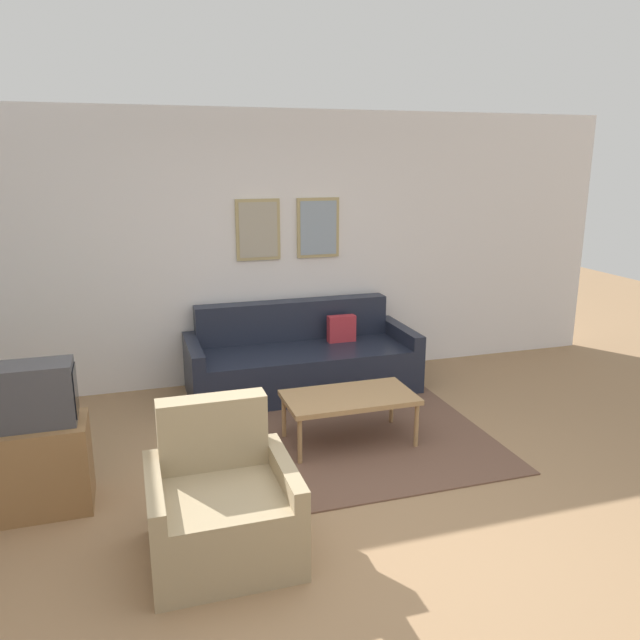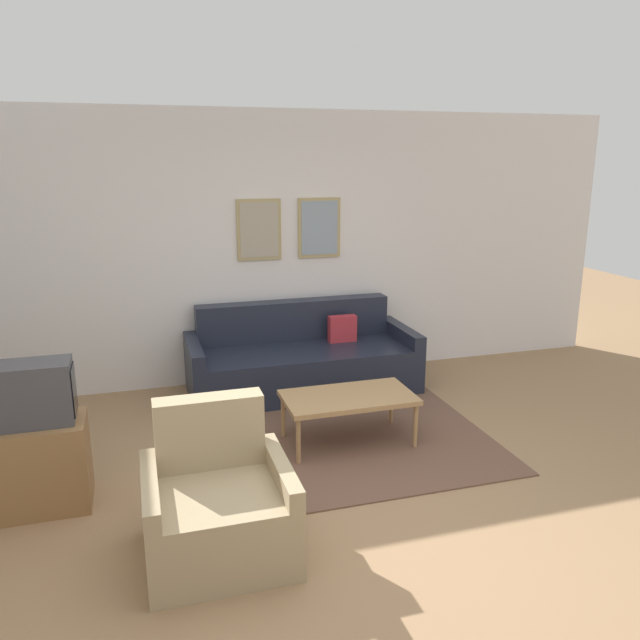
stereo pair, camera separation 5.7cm
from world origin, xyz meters
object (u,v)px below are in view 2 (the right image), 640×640
(couch, at_px, (302,361))
(tv, at_px, (19,395))
(armchair, at_px, (218,507))
(coffee_table, at_px, (348,399))

(couch, xyz_separation_m, tv, (-2.27, -1.60, 0.50))
(armchair, bearing_deg, tv, 148.20)
(couch, distance_m, tv, 2.82)
(tv, height_order, armchair, tv)
(couch, relative_size, coffee_table, 2.13)
(coffee_table, height_order, armchair, armchair)
(tv, relative_size, armchair, 0.75)
(couch, xyz_separation_m, armchair, (-1.16, -2.43, -0.01))
(tv, bearing_deg, armchair, -36.47)
(tv, xyz_separation_m, armchair, (1.11, -0.82, -0.51))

